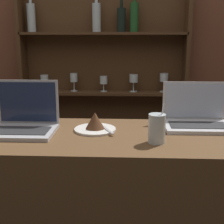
{
  "coord_description": "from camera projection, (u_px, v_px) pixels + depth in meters",
  "views": [
    {
      "loc": [
        0.25,
        -1.09,
        1.47
      ],
      "look_at": [
        0.18,
        0.31,
        1.13
      ],
      "focal_mm": 50.0,
      "sensor_mm": 36.0,
      "label": 1
    }
  ],
  "objects": [
    {
      "name": "laptop_near",
      "position": [
        24.0,
        121.0,
        1.48
      ],
      "size": [
        0.3,
        0.24,
        0.24
      ],
      "color": "#ADADB2",
      "rests_on": "bar_counter"
    },
    {
      "name": "water_glass",
      "position": [
        157.0,
        128.0,
        1.31
      ],
      "size": [
        0.07,
        0.07,
        0.17
      ],
      "color": "silver",
      "rests_on": "bar_counter"
    },
    {
      "name": "laptop_far",
      "position": [
        196.0,
        117.0,
        1.56
      ],
      "size": [
        0.32,
        0.23,
        0.21
      ],
      "color": "silver",
      "rests_on": "bar_counter"
    },
    {
      "name": "back_wall",
      "position": [
        97.0,
        51.0,
        2.56
      ],
      "size": [
        7.0,
        0.06,
        2.7
      ],
      "color": "brown",
      "rests_on": "ground_plane"
    },
    {
      "name": "back_shelf",
      "position": [
        104.0,
        97.0,
        2.57
      ],
      "size": [
        1.32,
        0.18,
        1.86
      ],
      "color": "#472D19",
      "rests_on": "ground_plane"
    },
    {
      "name": "cake_plate",
      "position": [
        95.0,
        124.0,
        1.49
      ],
      "size": [
        0.2,
        0.2,
        0.09
      ],
      "color": "silver",
      "rests_on": "bar_counter"
    }
  ]
}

